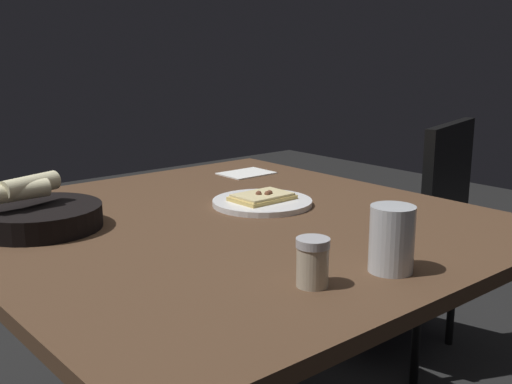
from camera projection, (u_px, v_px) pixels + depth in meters
dining_table at (225, 242)px, 1.47m from camera, size 1.14×1.19×0.76m
pizza_plate at (262, 201)px, 1.58m from camera, size 0.26×0.26×0.04m
bread_basket at (38, 214)px, 1.37m from camera, size 0.27×0.27×0.12m
beer_glass at (392, 242)px, 1.11m from camera, size 0.08×0.08×0.12m
pepper_shaker at (313, 265)px, 1.04m from camera, size 0.06×0.06×0.08m
napkin at (246, 173)px, 1.98m from camera, size 0.16×0.12×0.00m
chair_far at (413, 229)px, 2.26m from camera, size 0.54×0.54×0.90m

